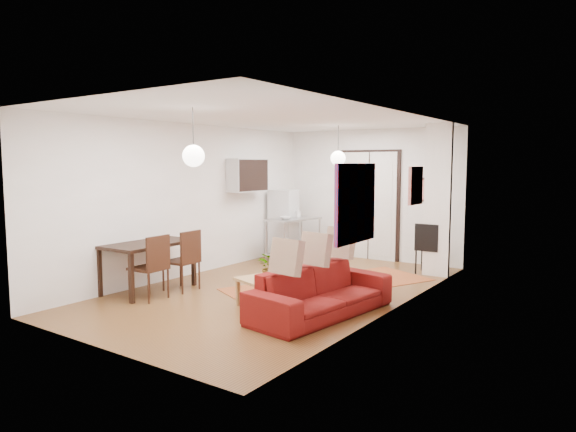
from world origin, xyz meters
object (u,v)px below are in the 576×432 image
Objects in this scene: coffee_table at (266,284)px; dining_chair_far at (153,261)px; sofa at (321,292)px; black_side_chair at (431,243)px; kitchen_counter at (293,233)px; dining_table at (148,248)px; dining_chair_near at (185,254)px; fridge at (284,223)px.

coffee_table is 1.97m from dining_chair_far.
black_side_chair is at bearing 3.47° from sofa.
kitchen_counter is 3.67m from dining_table.
kitchen_counter is 1.32× the size of black_side_chair.
dining_chair_far is (-0.08, -3.88, -0.02)m from kitchen_counter.
sofa is 2.25× the size of dining_chair_near.
dining_chair_far is 1.04× the size of black_side_chair.
sofa is 4.13m from kitchen_counter.
coffee_table is 3.86m from kitchen_counter.
fridge is 3.95m from dining_table.
dining_chair_near is (-1.89, 0.22, 0.22)m from coffee_table.
sofa is at bearing 8.48° from dining_table.
dining_chair_far reaches higher than kitchen_counter.
sofa is 4.70m from fridge.
dining_table reaches higher than coffee_table.
dining_chair_near is at bearing 47.40° from black_side_chair.
black_side_chair is (3.41, 0.21, -0.19)m from fridge.
dining_chair_far is (0.00, -0.70, 0.00)m from dining_chair_near.
black_side_chair is (3.41, 4.16, -0.16)m from dining_table.
sofa is at bearing 101.90° from dining_chair_far.
dining_chair_far is at bearing -30.64° from dining_table.
dining_chair_far is at bearing 112.72° from sofa.
coffee_table is at bearing 80.57° from dining_chair_near.
coffee_table is at bearing 5.82° from dining_table.
dining_table is (-0.49, -3.63, 0.12)m from kitchen_counter.
dining_table reaches higher than sofa.
coffee_table is 1.07× the size of dining_chair_near.
sofa is at bearing -56.18° from fridge.
dining_table is at bearing -98.00° from fridge.
fridge is at bearing -176.07° from dining_chair_near.
fridge reaches higher than coffee_table.
dining_chair_near reaches higher than kitchen_counter.
black_side_chair is (1.10, 3.92, 0.21)m from coffee_table.
dining_chair_far is at bearing -92.37° from fridge.
dining_chair_near reaches higher than sofa.
fridge is 3.42m from black_side_chair.
fridge reaches higher than sofa.
sofa is at bearing -42.28° from kitchen_counter.
coffee_table is 1.11× the size of black_side_chair.
dining_table is (-2.31, -0.24, 0.36)m from coffee_table.
kitchen_counter is at bearing 176.07° from dining_chair_far.
dining_table is 1.50× the size of dining_chair_far.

